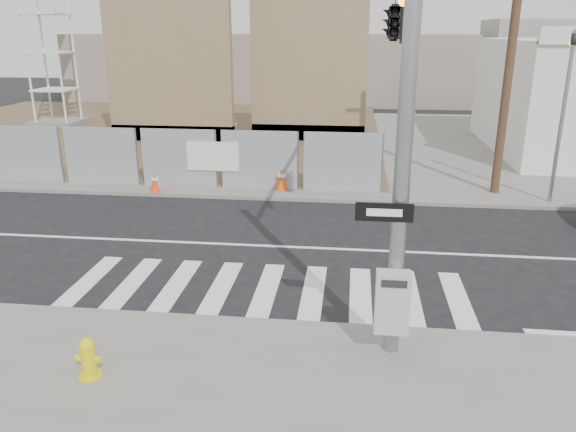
# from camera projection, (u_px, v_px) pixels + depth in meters

# --- Properties ---
(ground) EXTENTS (100.00, 100.00, 0.00)m
(ground) POSITION_uv_depth(u_px,v_px,m) (282.00, 247.00, 14.43)
(ground) COLOR black
(ground) RESTS_ON ground
(sidewalk_far) EXTENTS (50.00, 20.00, 0.12)m
(sidewalk_far) POSITION_uv_depth(u_px,v_px,m) (318.00, 142.00, 27.60)
(sidewalk_far) COLOR slate
(sidewalk_far) RESTS_ON ground
(signal_pole) EXTENTS (0.96, 5.87, 7.00)m
(signal_pole) POSITION_uv_depth(u_px,v_px,m) (397.00, 59.00, 10.72)
(signal_pole) COLOR gray
(signal_pole) RESTS_ON sidewalk_near
(far_signal_pole) EXTENTS (0.16, 0.20, 5.60)m
(far_signal_pole) POSITION_uv_depth(u_px,v_px,m) (566.00, 94.00, 16.78)
(far_signal_pole) COLOR gray
(far_signal_pole) RESTS_ON sidewalk_far
(chain_link_fence) EXTENTS (24.60, 0.04, 2.00)m
(chain_link_fence) POSITION_uv_depth(u_px,v_px,m) (21.00, 154.00, 19.90)
(chain_link_fence) COLOR gray
(chain_link_fence) RESTS_ON sidewalk_far
(concrete_wall_left) EXTENTS (6.00, 1.30, 8.00)m
(concrete_wall_left) POSITION_uv_depth(u_px,v_px,m) (170.00, 73.00, 26.47)
(concrete_wall_left) COLOR #786448
(concrete_wall_left) RESTS_ON sidewalk_far
(concrete_wall_right) EXTENTS (5.50, 1.30, 8.00)m
(concrete_wall_right) POSITION_uv_depth(u_px,v_px,m) (309.00, 72.00, 26.69)
(concrete_wall_right) COLOR #786448
(concrete_wall_right) RESTS_ON sidewalk_far
(utility_pole_right) EXTENTS (1.60, 0.28, 10.00)m
(utility_pole_right) POSITION_uv_depth(u_px,v_px,m) (513.00, 33.00, 17.25)
(utility_pole_right) COLOR brown
(utility_pole_right) RESTS_ON sidewalk_far
(fire_hydrant) EXTENTS (0.44, 0.44, 0.68)m
(fire_hydrant) POSITION_uv_depth(u_px,v_px,m) (88.00, 358.00, 8.71)
(fire_hydrant) COLOR #D8CB0C
(fire_hydrant) RESTS_ON sidewalk_near
(traffic_cone_c) EXTENTS (0.43, 0.43, 0.67)m
(traffic_cone_c) POSITION_uv_depth(u_px,v_px,m) (155.00, 182.00, 18.81)
(traffic_cone_c) COLOR #FF450D
(traffic_cone_c) RESTS_ON sidewalk_far
(traffic_cone_d) EXTENTS (0.42, 0.42, 0.80)m
(traffic_cone_d) POSITION_uv_depth(u_px,v_px,m) (281.00, 179.00, 18.97)
(traffic_cone_d) COLOR #EE530C
(traffic_cone_d) RESTS_ON sidewalk_far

